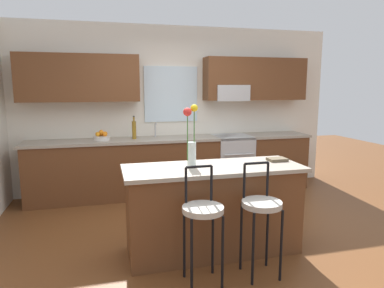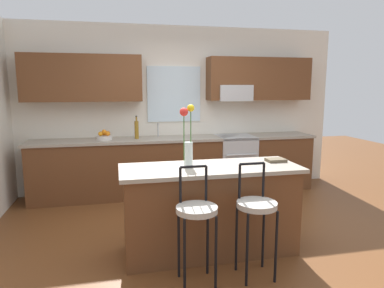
{
  "view_description": "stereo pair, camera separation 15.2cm",
  "coord_description": "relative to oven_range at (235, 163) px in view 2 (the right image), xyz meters",
  "views": [
    {
      "loc": [
        -1.1,
        -3.66,
        1.72
      ],
      "look_at": [
        -0.01,
        0.55,
        1.0
      ],
      "focal_mm": 32.29,
      "sensor_mm": 36.0,
      "label": 1
    },
    {
      "loc": [
        -0.95,
        -3.69,
        1.72
      ],
      "look_at": [
        -0.01,
        0.55,
        1.0
      ],
      "focal_mm": 32.29,
      "sensor_mm": 36.0,
      "label": 2
    }
  ],
  "objects": [
    {
      "name": "fruit_bowl_oranges",
      "position": [
        -2.1,
        0.03,
        0.51
      ],
      "size": [
        0.24,
        0.24,
        0.16
      ],
      "color": "silver",
      "rests_on": "counter_run"
    },
    {
      "name": "ground_plane",
      "position": [
        -0.97,
        -1.68,
        -0.46
      ],
      "size": [
        14.0,
        14.0,
        0.0
      ],
      "primitive_type": "plane",
      "color": "brown"
    },
    {
      "name": "counter_run",
      "position": [
        -0.97,
        0.02,
        0.01
      ],
      "size": [
        4.56,
        0.64,
        0.92
      ],
      "color": "brown",
      "rests_on": "ground"
    },
    {
      "name": "kitchen_island",
      "position": [
        -1.0,
        -2.06,
        0.0
      ],
      "size": [
        1.84,
        0.69,
        0.92
      ],
      "color": "brown",
      "rests_on": "ground"
    },
    {
      "name": "oven_range",
      "position": [
        0.0,
        0.0,
        0.0
      ],
      "size": [
        0.6,
        0.64,
        0.92
      ],
      "color": "#B7BABC",
      "rests_on": "ground"
    },
    {
      "name": "cookbook",
      "position": [
        -0.24,
        -1.99,
        0.48
      ],
      "size": [
        0.2,
        0.15,
        0.03
      ],
      "primitive_type": "cube",
      "color": "brown",
      "rests_on": "kitchen_island"
    },
    {
      "name": "sink_faucet",
      "position": [
        -1.26,
        0.17,
        0.6
      ],
      "size": [
        0.02,
        0.13,
        0.23
      ],
      "color": "#B7BABC",
      "rests_on": "counter_run"
    },
    {
      "name": "back_wall_assembly",
      "position": [
        -0.95,
        0.31,
        1.05
      ],
      "size": [
        5.6,
        0.5,
        2.7
      ],
      "color": "silver",
      "rests_on": "ground"
    },
    {
      "name": "bar_stool_near",
      "position": [
        -1.27,
        -2.61,
        0.18
      ],
      "size": [
        0.36,
        0.36,
        1.04
      ],
      "color": "black",
      "rests_on": "ground"
    },
    {
      "name": "flower_vase",
      "position": [
        -1.23,
        -2.06,
        0.73
      ],
      "size": [
        0.15,
        0.1,
        0.63
      ],
      "color": "silver",
      "rests_on": "kitchen_island"
    },
    {
      "name": "bottle_olive_oil",
      "position": [
        -1.61,
        0.02,
        0.61
      ],
      "size": [
        0.06,
        0.06,
        0.36
      ],
      "color": "olive",
      "rests_on": "counter_run"
    },
    {
      "name": "bar_stool_middle",
      "position": [
        -0.72,
        -2.61,
        0.18
      ],
      "size": [
        0.36,
        0.36,
        1.04
      ],
      "color": "black",
      "rests_on": "ground"
    }
  ]
}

